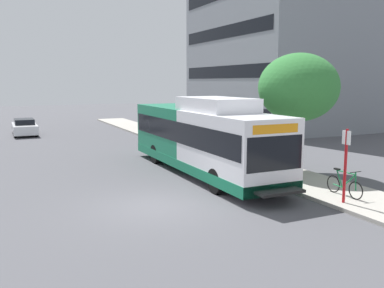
% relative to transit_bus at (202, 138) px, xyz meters
% --- Properties ---
extents(ground_plane, '(120.00, 120.00, 0.00)m').
position_rel_transit_bus_xyz_m(ground_plane, '(-3.91, 3.87, -1.70)').
color(ground_plane, '#4C4C51').
extents(sidewalk_curb, '(3.00, 56.00, 0.14)m').
position_rel_transit_bus_xyz_m(sidewalk_curb, '(3.09, 1.87, -1.63)').
color(sidewalk_curb, '#A8A399').
rests_on(sidewalk_curb, ground).
extents(transit_bus, '(2.58, 12.25, 3.65)m').
position_rel_transit_bus_xyz_m(transit_bus, '(0.00, 0.00, 0.00)').
color(transit_bus, white).
rests_on(transit_bus, ground).
extents(bus_stop_sign_pole, '(0.10, 0.36, 2.60)m').
position_rel_transit_bus_xyz_m(bus_stop_sign_pole, '(2.10, -6.91, -0.05)').
color(bus_stop_sign_pole, red).
rests_on(bus_stop_sign_pole, sidewalk_curb).
extents(bicycle_parked, '(0.52, 1.76, 1.02)m').
position_rel_transit_bus_xyz_m(bicycle_parked, '(2.76, -6.28, -1.14)').
color(bicycle_parked, black).
rests_on(bicycle_parked, sidewalk_curb).
extents(street_tree_near_stop, '(3.72, 3.72, 5.52)m').
position_rel_transit_bus_xyz_m(street_tree_near_stop, '(4.04, -1.92, 2.36)').
color(street_tree_near_stop, '#4C3823').
rests_on(street_tree_near_stop, sidewalk_curb).
extents(parked_car_far_lane, '(1.80, 4.50, 1.33)m').
position_rel_transit_bus_xyz_m(parked_car_far_lane, '(-6.72, 19.11, -1.04)').
color(parked_car_far_lane, silver).
rests_on(parked_car_far_lane, ground).
extents(lattice_comm_tower, '(1.10, 1.10, 25.17)m').
position_rel_transit_bus_xyz_m(lattice_comm_tower, '(14.83, 29.11, 6.56)').
color(lattice_comm_tower, '#B7B7BC').
rests_on(lattice_comm_tower, ground).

